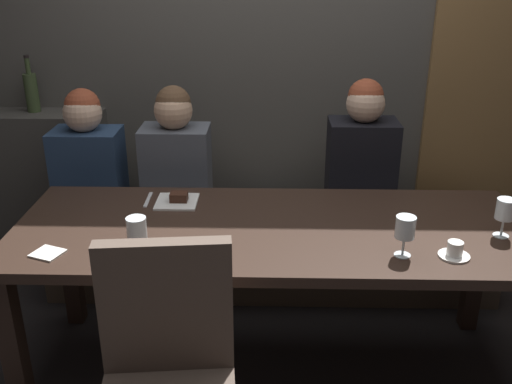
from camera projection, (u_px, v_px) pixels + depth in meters
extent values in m
plane|color=black|center=(270.00, 366.00, 2.74)|extent=(9.00, 9.00, 0.00)
cube|color=#4C4944|center=(273.00, 12.00, 3.29)|extent=(6.00, 0.12, 3.00)
cube|color=olive|center=(504.00, 94.00, 3.37)|extent=(0.90, 0.05, 2.10)
cube|color=#413E3A|center=(20.00, 187.00, 3.55)|extent=(1.10, 0.28, 0.95)
cube|color=black|center=(14.00, 350.00, 2.31)|extent=(0.08, 0.08, 0.69)
cube|color=black|center=(70.00, 262.00, 2.96)|extent=(0.08, 0.08, 0.69)
cube|color=black|center=(476.00, 268.00, 2.91)|extent=(0.08, 0.08, 0.69)
cube|color=#302119|center=(272.00, 231.00, 2.47)|extent=(2.20, 0.84, 0.04)
cube|color=#4A3C2E|center=(271.00, 261.00, 3.32)|extent=(2.50, 0.40, 0.35)
cube|color=brown|center=(271.00, 225.00, 3.23)|extent=(2.50, 0.44, 0.10)
cube|color=brown|center=(166.00, 306.00, 1.90)|extent=(0.44, 0.10, 0.48)
cube|color=navy|center=(90.00, 175.00, 3.13)|extent=(0.36, 0.24, 0.50)
sphere|color=#DBB293|center=(82.00, 113.00, 2.99)|extent=(0.20, 0.20, 0.20)
sphere|color=brown|center=(82.00, 106.00, 2.99)|extent=(0.18, 0.18, 0.18)
cube|color=#4C515B|center=(177.00, 174.00, 3.12)|extent=(0.36, 0.24, 0.52)
sphere|color=tan|center=(173.00, 110.00, 2.98)|extent=(0.20, 0.20, 0.20)
sphere|color=brown|center=(173.00, 103.00, 2.98)|extent=(0.18, 0.18, 0.18)
cube|color=black|center=(361.00, 171.00, 3.11)|extent=(0.36, 0.24, 0.55)
sphere|color=#DBB293|center=(366.00, 104.00, 2.97)|extent=(0.20, 0.20, 0.20)
sphere|color=brown|center=(366.00, 96.00, 2.96)|extent=(0.18, 0.18, 0.18)
cylinder|color=#384728|center=(32.00, 93.00, 3.35)|extent=(0.08, 0.08, 0.22)
cylinder|color=#384728|center=(28.00, 66.00, 3.29)|extent=(0.03, 0.03, 0.09)
cylinder|color=black|center=(26.00, 57.00, 3.27)|extent=(0.03, 0.03, 0.02)
cylinder|color=silver|center=(139.00, 256.00, 2.21)|extent=(0.06, 0.06, 0.00)
cylinder|color=silver|center=(138.00, 247.00, 2.20)|extent=(0.01, 0.01, 0.07)
cylinder|color=silver|center=(137.00, 228.00, 2.16)|extent=(0.08, 0.08, 0.08)
cylinder|color=maroon|center=(137.00, 234.00, 2.17)|extent=(0.07, 0.07, 0.03)
cylinder|color=silver|center=(501.00, 236.00, 2.37)|extent=(0.06, 0.06, 0.00)
cylinder|color=silver|center=(502.00, 227.00, 2.35)|extent=(0.01, 0.01, 0.07)
cylinder|color=silver|center=(506.00, 209.00, 2.32)|extent=(0.08, 0.08, 0.08)
cylinder|color=maroon|center=(505.00, 213.00, 2.33)|extent=(0.07, 0.07, 0.04)
cylinder|color=silver|center=(402.00, 255.00, 2.22)|extent=(0.06, 0.06, 0.00)
cylinder|color=silver|center=(403.00, 246.00, 2.20)|extent=(0.01, 0.01, 0.07)
cylinder|color=silver|center=(405.00, 227.00, 2.17)|extent=(0.08, 0.08, 0.08)
cylinder|color=gold|center=(405.00, 233.00, 2.18)|extent=(0.07, 0.07, 0.03)
cylinder|color=white|center=(454.00, 256.00, 2.21)|extent=(0.12, 0.12, 0.01)
cylinder|color=white|center=(455.00, 248.00, 2.20)|extent=(0.06, 0.06, 0.06)
cylinder|color=brown|center=(456.00, 243.00, 2.19)|extent=(0.05, 0.05, 0.01)
cube|color=white|center=(177.00, 202.00, 2.68)|extent=(0.19, 0.19, 0.01)
cube|color=#381E14|center=(179.00, 197.00, 2.67)|extent=(0.08, 0.06, 0.04)
cube|color=silver|center=(148.00, 200.00, 2.71)|extent=(0.02, 0.17, 0.01)
cube|color=silver|center=(48.00, 253.00, 2.23)|extent=(0.14, 0.13, 0.01)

